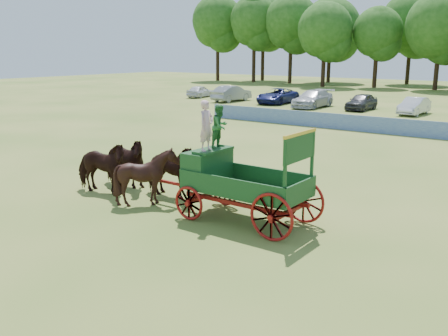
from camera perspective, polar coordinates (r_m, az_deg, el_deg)
ground at (r=17.64m, az=-0.50°, el=-3.84°), size 160.00×160.00×0.00m
horse_lead_left at (r=18.98m, az=-13.91°, el=0.08°), size 2.54×1.63×1.98m
horse_lead_right at (r=19.68m, az=-11.46°, el=0.67°), size 2.41×1.23×1.98m
horse_wheel_left at (r=17.24m, az=-8.78°, el=-0.99°), size 1.95×1.78×1.98m
horse_wheel_right at (r=18.01m, az=-6.31°, el=-0.31°), size 2.44×1.32×1.98m
farm_dray at (r=15.62m, az=0.37°, el=-0.15°), size 6.00×2.00×3.72m
sponsor_banner at (r=33.71m, az=16.83°, el=4.75°), size 26.00×0.08×1.05m
parked_cars at (r=45.75m, az=19.13°, el=7.01°), size 46.58×7.69×1.63m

